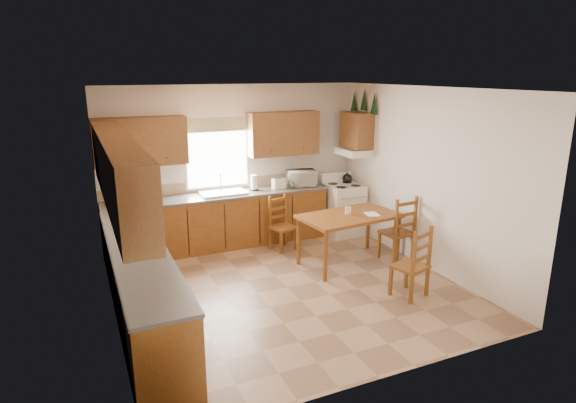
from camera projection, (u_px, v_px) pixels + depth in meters
name	position (u px, v px, depth m)	size (l,w,h in m)	color
floor	(287.00, 287.00, 6.69)	(4.50, 4.50, 0.00)	#937153
ceiling	(287.00, 89.00, 5.98)	(4.50, 4.50, 0.00)	#965F30
wall_left	(106.00, 214.00, 5.44)	(4.50, 4.50, 0.00)	silver
wall_right	(423.00, 178.00, 7.22)	(4.50, 4.50, 0.00)	silver
wall_back	(234.00, 164.00, 8.31)	(4.50, 4.50, 0.00)	silver
wall_front	(388.00, 250.00, 4.35)	(4.50, 4.50, 0.00)	silver
lower_cab_back	(220.00, 222.00, 8.14)	(3.75, 0.60, 0.88)	brown
lower_cab_left	(141.00, 288.00, 5.67)	(0.60, 3.60, 0.88)	brown
counter_back	(219.00, 196.00, 8.02)	(3.75, 0.63, 0.04)	#524D49
counter_left	(138.00, 251.00, 5.55)	(0.63, 3.60, 0.04)	#524D49
backsplash	(214.00, 185.00, 8.24)	(3.75, 0.01, 0.18)	#987C5B
upper_cab_back_left	(141.00, 142.00, 7.42)	(1.41, 0.33, 0.75)	brown
upper_cab_back_right	(283.00, 133.00, 8.37)	(1.25, 0.33, 0.75)	brown
upper_cab_left	(118.00, 171.00, 5.24)	(0.33, 3.60, 0.75)	brown
upper_cab_stove	(356.00, 130.00, 8.46)	(0.33, 0.62, 0.62)	brown
range_hood	(353.00, 152.00, 8.54)	(0.44, 0.62, 0.12)	silver
window_frame	(217.00, 154.00, 8.11)	(1.13, 0.02, 1.18)	silver
window_pane	(217.00, 154.00, 8.11)	(1.05, 0.01, 1.10)	white
window_valance	(216.00, 125.00, 7.96)	(1.19, 0.01, 0.24)	#506836
sink_basin	(223.00, 193.00, 8.04)	(0.75, 0.45, 0.04)	silver
pine_decal_a	(374.00, 103.00, 8.10)	(0.22, 0.22, 0.36)	#113718
pine_decal_b	(364.00, 100.00, 8.38)	(0.22, 0.22, 0.36)	#113718
pine_decal_c	(354.00, 101.00, 8.67)	(0.22, 0.22, 0.36)	#113718
stove	(343.00, 210.00, 8.79)	(0.61, 0.63, 0.91)	silver
coffeemaker	(125.00, 194.00, 7.43)	(0.18, 0.22, 0.31)	silver
paper_towel	(254.00, 183.00, 8.27)	(0.11, 0.11, 0.27)	white
toaster	(279.00, 183.00, 8.39)	(0.22, 0.14, 0.18)	silver
microwave	(302.00, 178.00, 8.58)	(0.47, 0.34, 0.28)	silver
dining_table	(349.00, 239.00, 7.42)	(1.49, 0.85, 0.80)	brown
chair_near_left	(410.00, 262.00, 6.33)	(0.41, 0.39, 0.97)	brown
chair_near_right	(397.00, 228.00, 7.53)	(0.44, 0.42, 1.05)	brown
chair_far_left	(283.00, 224.00, 8.00)	(0.38, 0.36, 0.91)	brown
chair_far_right	(295.00, 214.00, 8.62)	(0.36, 0.34, 0.86)	brown
table_paper	(372.00, 214.00, 7.34)	(0.19, 0.25, 0.00)	white
table_card	(348.00, 210.00, 7.32)	(0.09, 0.02, 0.12)	white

